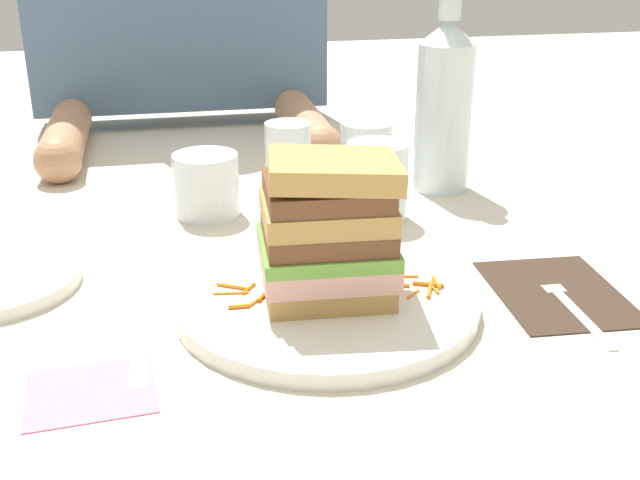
{
  "coord_description": "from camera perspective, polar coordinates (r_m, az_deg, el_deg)",
  "views": [
    {
      "loc": [
        -0.13,
        -0.67,
        0.34
      ],
      "look_at": [
        0.01,
        0.0,
        0.06
      ],
      "focal_mm": 45.12,
      "sensor_mm": 36.0,
      "label": 1
    }
  ],
  "objects": [
    {
      "name": "carrot_shred_0",
      "position": [
        0.74,
        -5.08,
        -3.44
      ],
      "size": [
        0.02,
        0.02,
        0.0
      ],
      "primitive_type": "cylinder",
      "rotation": [
        0.0,
        1.57,
        4.12
      ],
      "color": "orange",
      "rests_on": "main_plate"
    },
    {
      "name": "empty_tumbler_2",
      "position": [
        1.07,
        -2.29,
        6.18
      ],
      "size": [
        0.06,
        0.06,
        0.08
      ],
      "primitive_type": "cylinder",
      "color": "silver",
      "rests_on": "ground_plane"
    },
    {
      "name": "sandwich",
      "position": [
        0.71,
        0.55,
        0.77
      ],
      "size": [
        0.13,
        0.11,
        0.13
      ],
      "color": "tan",
      "rests_on": "main_plate"
    },
    {
      "name": "empty_tumbler_1",
      "position": [
        0.96,
        -8.07,
        3.9
      ],
      "size": [
        0.08,
        0.08,
        0.07
      ],
      "primitive_type": "cylinder",
      "color": "silver",
      "rests_on": "ground_plane"
    },
    {
      "name": "carrot_shred_6",
      "position": [
        0.77,
        5.94,
        -2.57
      ],
      "size": [
        0.03,
        0.01,
        0.0
      ],
      "primitive_type": "cylinder",
      "rotation": [
        0.0,
        1.57,
        2.92
      ],
      "color": "orange",
      "rests_on": "main_plate"
    },
    {
      "name": "carrot_shred_1",
      "position": [
        0.74,
        -6.34,
        -3.76
      ],
      "size": [
        0.03,
        0.01,
        0.0
      ],
      "primitive_type": "cylinder",
      "rotation": [
        0.0,
        1.57,
        6.17
      ],
      "color": "orange",
      "rests_on": "main_plate"
    },
    {
      "name": "knife",
      "position": [
        0.72,
        -12.54,
        -6.23
      ],
      "size": [
        0.02,
        0.2,
        0.0
      ],
      "color": "silver",
      "rests_on": "ground_plane"
    },
    {
      "name": "main_plate",
      "position": [
        0.74,
        0.46,
        -4.3
      ],
      "size": [
        0.28,
        0.28,
        0.02
      ],
      "primitive_type": "cylinder",
      "color": "white",
      "rests_on": "ground_plane"
    },
    {
      "name": "carrot_shred_4",
      "position": [
        0.71,
        -5.75,
        -4.69
      ],
      "size": [
        0.02,
        0.0,
        0.0
      ],
      "primitive_type": "cylinder",
      "rotation": [
        0.0,
        1.57,
        3.12
      ],
      "color": "orange",
      "rests_on": "main_plate"
    },
    {
      "name": "carrot_shred_7",
      "position": [
        0.74,
        7.8,
        -3.47
      ],
      "size": [
        0.02,
        0.03,
        0.0
      ],
      "primitive_type": "cylinder",
      "rotation": [
        0.0,
        1.57,
        4.3
      ],
      "color": "orange",
      "rests_on": "main_plate"
    },
    {
      "name": "carrot_shred_13",
      "position": [
        0.75,
        7.69,
        -3.13
      ],
      "size": [
        0.03,
        0.02,
        0.0
      ],
      "primitive_type": "cylinder",
      "rotation": [
        0.0,
        1.57,
        5.87
      ],
      "color": "orange",
      "rests_on": "main_plate"
    },
    {
      "name": "water_bottle",
      "position": [
        1.04,
        8.8,
        9.51
      ],
      "size": [
        0.07,
        0.07,
        0.26
      ],
      "color": "silver",
      "rests_on": "ground_plane"
    },
    {
      "name": "carrot_shred_12",
      "position": [
        0.74,
        6.63,
        -3.81
      ],
      "size": [
        0.02,
        0.02,
        0.0
      ],
      "primitive_type": "cylinder",
      "rotation": [
        0.0,
        1.57,
        3.9
      ],
      "color": "orange",
      "rests_on": "main_plate"
    },
    {
      "name": "carrot_shred_8",
      "position": [
        0.75,
        8.03,
        -3.38
      ],
      "size": [
        0.01,
        0.02,
        0.0
      ],
      "primitive_type": "cylinder",
      "rotation": [
        0.0,
        1.57,
        4.81
      ],
      "color": "orange",
      "rests_on": "main_plate"
    },
    {
      "name": "napkin_pink",
      "position": [
        0.65,
        -15.97,
        -10.29
      ],
      "size": [
        0.1,
        0.09,
        0.0
      ],
      "primitive_type": "cube",
      "rotation": [
        0.0,
        0.0,
        0.08
      ],
      "color": "pink",
      "rests_on": "ground_plane"
    },
    {
      "name": "ground_plane",
      "position": [
        0.76,
        -0.68,
        -3.99
      ],
      "size": [
        3.0,
        3.0,
        0.0
      ],
      "primitive_type": "plane",
      "color": "beige"
    },
    {
      "name": "juice_glass",
      "position": [
        0.94,
        4.04,
        3.84
      ],
      "size": [
        0.07,
        0.07,
        0.09
      ],
      "color": "white",
      "rests_on": "ground_plane"
    },
    {
      "name": "carrot_shred_9",
      "position": [
        0.75,
        5.11,
        -3.11
      ],
      "size": [
        0.03,
        0.02,
        0.0
      ],
      "primitive_type": "cylinder",
      "rotation": [
        0.0,
        1.57,
        5.84
      ],
      "color": "orange",
      "rests_on": "main_plate"
    },
    {
      "name": "carrot_shred_3",
      "position": [
        0.74,
        -6.18,
        -3.41
      ],
      "size": [
        0.03,
        0.02,
        0.0
      ],
      "primitive_type": "cylinder",
      "rotation": [
        0.0,
        1.57,
        5.76
      ],
      "color": "orange",
      "rests_on": "main_plate"
    },
    {
      "name": "napkin_dark",
      "position": [
        0.8,
        16.49,
        -3.55
      ],
      "size": [
        0.12,
        0.16,
        0.0
      ],
      "primitive_type": "cube",
      "rotation": [
        0.0,
        0.0,
        -0.05
      ],
      "color": "#38281E",
      "rests_on": "ground_plane"
    },
    {
      "name": "carrot_shred_10",
      "position": [
        0.75,
        4.95,
        -2.98
      ],
      "size": [
        0.01,
        0.02,
        0.0
      ],
      "primitive_type": "cylinder",
      "rotation": [
        0.0,
        1.57,
        4.61
      ],
      "color": "orange",
      "rests_on": "main_plate"
    },
    {
      "name": "carrot_shred_5",
      "position": [
        0.73,
        -4.09,
        -3.99
      ],
      "size": [
        0.01,
        0.02,
        0.0
      ],
      "primitive_type": "cylinder",
      "rotation": [
        0.0,
        1.57,
        1.04
      ],
      "color": "orange",
      "rests_on": "main_plate"
    },
    {
      "name": "fork",
      "position": [
        0.78,
        17.19,
        -4.05
      ],
      "size": [
        0.02,
        0.17,
        0.0
      ],
      "color": "silver",
      "rests_on": "napkin_dark"
    },
    {
      "name": "empty_tumbler_0",
      "position": [
        1.08,
        3.31,
        6.32
      ],
      "size": [
        0.07,
        0.07,
        0.08
      ],
      "primitive_type": "cylinder",
      "color": "silver",
      "rests_on": "ground_plane"
    },
    {
      "name": "carrot_shred_2",
      "position": [
        0.72,
        -4.53,
        -4.32
      ],
      "size": [
        0.02,
        0.02,
        0.0
      ],
      "primitive_type": "cylinder",
      "rotation": [
        0.0,
        1.57,
        0.82
      ],
      "color": "orange",
      "rests_on": "main_plate"
    },
    {
      "name": "carrot_shred_11",
      "position": [
        0.76,
        8.26,
        -2.99
      ],
      "size": [
        0.01,
        0.03,
        0.0
      ],
      "primitive_type": "cylinder",
      "rotation": [
        0.0,
        1.57,
        4.64
      ],
      "color": "orange",
      "rests_on": "main_plate"
    }
  ]
}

